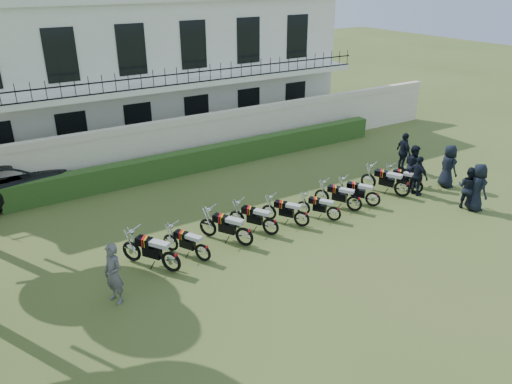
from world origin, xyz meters
TOP-DOWN VIEW (x-y plane):
  - ground at (0.00, 0.00)m, footprint 100.00×100.00m
  - perimeter_wall at (0.00, 8.00)m, footprint 30.00×0.35m
  - hedge at (1.00, 7.20)m, footprint 18.00×0.60m
  - building at (0.00, 13.96)m, footprint 20.40×9.60m
  - motorcycle_0 at (-4.17, 0.04)m, footprint 1.25×1.84m
  - motorcycle_1 at (-3.10, 0.09)m, footprint 0.97×1.66m
  - motorcycle_2 at (-1.53, 0.22)m, footprint 1.14×1.82m
  - motorcycle_3 at (-0.40, 0.39)m, footprint 1.07×1.70m
  - motorcycle_4 at (0.86, 0.32)m, footprint 1.09×1.58m
  - motorcycle_5 at (2.11, 0.08)m, footprint 1.01×1.47m
  - motorcycle_6 at (3.27, 0.29)m, footprint 1.03×1.69m
  - motorcycle_7 at (4.15, 0.22)m, footprint 1.06×1.63m
  - motorcycle_8 at (5.76, 0.26)m, footprint 1.01×1.94m
  - motorcycle_9 at (6.54, 0.22)m, footprint 0.80×1.71m
  - suv at (-7.63, 8.21)m, footprint 6.19×3.82m
  - inspector at (-6.01, -0.48)m, footprint 0.63×0.75m
  - officer_0 at (7.24, -1.96)m, footprint 0.80×1.02m
  - officer_1 at (7.11, -1.69)m, footprint 0.74×0.89m
  - officer_2 at (6.43, 0.12)m, footprint 0.44×0.97m
  - officer_3 at (8.16, 0.07)m, footprint 0.77×1.00m
  - officer_4 at (7.07, 0.95)m, footprint 0.88×1.01m
  - officer_5 at (7.96, 2.32)m, footprint 0.69×1.11m

SIDE VIEW (x-z plane):
  - ground at x=0.00m, z-range 0.00..0.00m
  - motorcycle_5 at x=2.11m, z-range -0.04..0.89m
  - motorcycle_9 at x=6.54m, z-range -0.04..0.94m
  - motorcycle_4 at x=0.86m, z-range -0.04..0.96m
  - motorcycle_1 at x=-3.10m, z-range -0.04..0.97m
  - motorcycle_7 at x=4.15m, z-range -0.04..0.97m
  - motorcycle_6 at x=3.27m, z-range -0.04..0.99m
  - motorcycle_3 at x=-0.40m, z-range -0.04..1.01m
  - hedge at x=1.00m, z-range 0.00..1.00m
  - motorcycle_2 at x=-1.53m, z-range -0.04..1.08m
  - motorcycle_8 at x=5.76m, z-range -0.04..1.09m
  - motorcycle_0 at x=-4.17m, z-range -0.04..1.12m
  - suv at x=-7.63m, z-range 0.00..1.60m
  - officer_2 at x=6.43m, z-range 0.00..1.63m
  - officer_1 at x=7.11m, z-range 0.00..1.65m
  - officer_4 at x=7.07m, z-range 0.00..1.75m
  - inspector at x=-6.01m, z-range 0.00..1.75m
  - officer_5 at x=7.96m, z-range 0.00..1.76m
  - officer_3 at x=8.16m, z-range 0.00..1.81m
  - officer_0 at x=7.24m, z-range 0.00..1.84m
  - perimeter_wall at x=0.00m, z-range 0.02..2.32m
  - building at x=0.00m, z-range 0.01..7.41m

